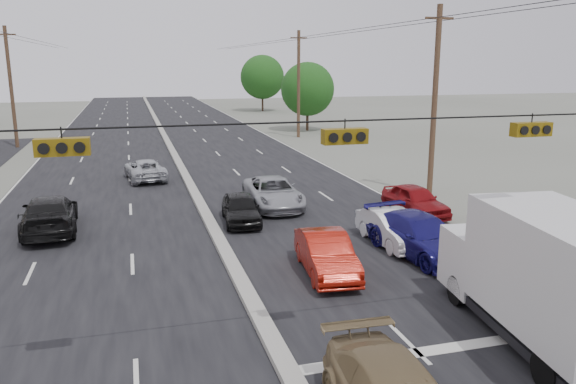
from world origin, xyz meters
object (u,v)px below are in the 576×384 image
object	(u,v)px
queue_car_e	(415,201)
oncoming_near	(50,214)
utility_pole_right_c	(299,84)
queue_car_c	(273,193)
tree_right_far	(262,77)
oncoming_far	(145,170)
queue_car_a	(241,209)
box_truck	(543,275)
queue_car_b	(392,228)
red_sedan	(326,254)
tree_right_mid	(308,89)
queue_car_d	(420,236)
utility_pole_right_b	(435,100)
utility_pole_left_c	(11,87)

from	to	relation	value
queue_car_e	oncoming_near	size ratio (longest dim) A/B	0.78
utility_pole_right_c	queue_car_c	bearing A→B (deg)	-109.48
tree_right_far	oncoming_far	bearing A→B (deg)	-111.50
queue_car_c	queue_car_a	bearing A→B (deg)	-130.04
queue_car_a	oncoming_far	distance (m)	11.61
box_truck	tree_right_far	bearing A→B (deg)	89.75
queue_car_e	queue_car_b	bearing A→B (deg)	-133.04
tree_right_far	red_sedan	world-z (taller)	tree_right_far
utility_pole_right_c	oncoming_near	world-z (taller)	utility_pole_right_c
tree_right_far	queue_car_c	xyz separation A→B (m)	(-12.50, -55.45, -4.23)
utility_pole_right_c	tree_right_far	xyz separation A→B (m)	(3.50, 30.00, -0.15)
tree_right_mid	oncoming_far	size ratio (longest dim) A/B	1.56
tree_right_far	box_truck	xyz separation A→B (m)	(-9.32, -70.76, -3.13)
utility_pole_right_c	queue_car_d	world-z (taller)	utility_pole_right_c
queue_car_a	queue_car_d	xyz separation A→B (m)	(5.60, -6.18, 0.10)
utility_pole_right_b	tree_right_mid	distance (m)	30.11
oncoming_near	oncoming_far	xyz separation A→B (m)	(4.25, 10.10, -0.14)
utility_pole_left_c	oncoming_far	bearing A→B (deg)	-59.15
queue_car_e	oncoming_far	bearing A→B (deg)	131.16
tree_right_far	red_sedan	distance (m)	66.18
queue_car_b	queue_car_e	size ratio (longest dim) A/B	0.99
utility_pole_right_c	tree_right_mid	bearing A→B (deg)	63.43
utility_pole_right_c	oncoming_far	bearing A→B (deg)	-131.59
queue_car_a	oncoming_near	xyz separation A→B (m)	(-8.10, 0.85, 0.11)
oncoming_near	queue_car_b	bearing A→B (deg)	153.62
red_sedan	queue_car_d	size ratio (longest dim) A/B	0.81
queue_car_c	queue_car_d	distance (m)	9.21
utility_pole_right_b	oncoming_far	distance (m)	17.61
queue_car_c	queue_car_e	xyz separation A→B (m)	(6.10, -3.28, -0.02)
utility_pole_left_c	queue_car_b	world-z (taller)	utility_pole_left_c
utility_pole_left_c	tree_right_mid	distance (m)	27.96
tree_right_mid	queue_car_c	world-z (taller)	tree_right_mid
utility_pole_right_b	utility_pole_right_c	size ratio (longest dim) A/B	1.00
red_sedan	utility_pole_right_c	bearing A→B (deg)	80.70
utility_pole_right_b	tree_right_far	distance (m)	55.11
utility_pole_left_c	utility_pole_right_b	size ratio (longest dim) A/B	1.00
tree_right_far	box_truck	distance (m)	71.44
queue_car_b	queue_car_e	distance (m)	4.85
queue_car_b	oncoming_near	bearing A→B (deg)	156.23
red_sedan	queue_car_b	world-z (taller)	red_sedan
box_truck	red_sedan	distance (m)	7.13
queue_car_b	queue_car_c	xyz separation A→B (m)	(-3.06, 7.06, 0.05)
queue_car_a	queue_car_c	world-z (taller)	queue_car_c
red_sedan	oncoming_near	world-z (taller)	oncoming_near
queue_car_b	utility_pole_left_c	bearing A→B (deg)	119.41
tree_right_far	box_truck	size ratio (longest dim) A/B	1.12
utility_pole_right_b	tree_right_mid	size ratio (longest dim) A/B	1.40
tree_right_mid	queue_car_c	xyz separation A→B (m)	(-11.50, -30.45, -3.61)
queue_car_b	oncoming_far	world-z (taller)	queue_car_b
tree_right_mid	queue_car_b	distance (m)	38.62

